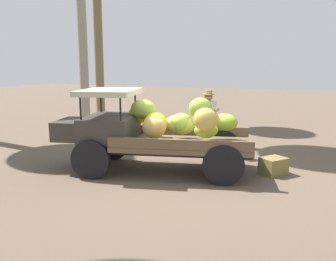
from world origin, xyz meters
name	(u,v)px	position (x,y,z in m)	size (l,w,h in m)	color
ground_plane	(179,171)	(0.00, 0.00, 0.00)	(60.00, 60.00, 0.00)	brown
truck	(147,130)	(0.75, 0.16, 0.94)	(4.66, 2.62, 1.86)	#36332D
farmer	(208,118)	(-0.14, -1.79, 1.00)	(0.57, 0.54, 1.75)	#BBB39B
wooden_crate	(273,166)	(-2.01, -0.65, 0.19)	(0.54, 0.42, 0.37)	olive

